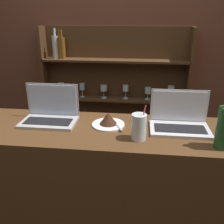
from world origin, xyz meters
name	(u,v)px	position (x,y,z in m)	size (l,w,h in m)	color
bar_counter	(96,200)	(0.00, 0.26, 0.54)	(1.84, 0.51, 1.07)	#4C3019
back_wall	(116,52)	(0.00, 1.52, 1.35)	(7.00, 0.06, 2.70)	brown
back_shelf	(113,101)	(-0.02, 1.44, 0.84)	(1.49, 0.18, 1.60)	#472D19
laptop_near	(50,113)	(-0.29, 0.33, 1.13)	(0.34, 0.21, 0.23)	#ADADB2
laptop_far	(179,121)	(0.50, 0.32, 1.12)	(0.34, 0.21, 0.22)	silver
cake_plate	(108,120)	(0.08, 0.31, 1.11)	(0.20, 0.20, 0.08)	white
water_glass	(139,127)	(0.27, 0.15, 1.15)	(0.08, 0.08, 0.20)	silver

